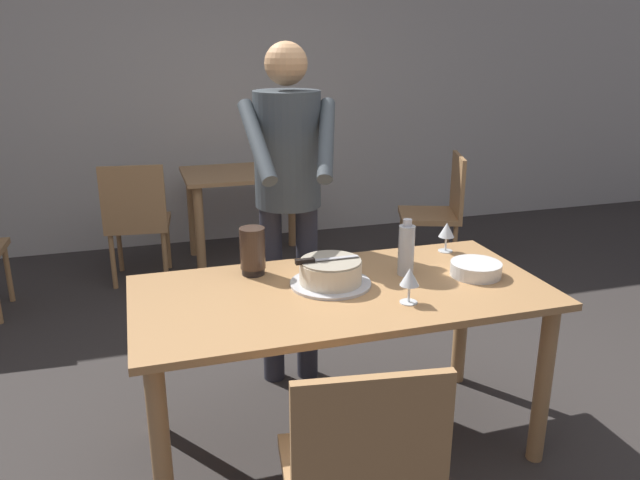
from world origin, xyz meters
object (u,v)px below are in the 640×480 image
at_px(main_dining_table, 342,313).
at_px(background_chair_0, 439,208).
at_px(plate_stack, 476,269).
at_px(water_bottle, 406,249).
at_px(background_table, 248,191).
at_px(wine_glass_near, 447,231).
at_px(wine_glass_far, 410,278).
at_px(person_cutting_cake, 288,181).
at_px(hurricane_lamp, 253,251).
at_px(chair_near_side, 360,475).
at_px(cake_knife, 314,260).
at_px(cake_on_platter, 331,273).
at_px(background_chair_2, 137,218).

relative_size(main_dining_table, background_chair_0, 1.88).
bearing_deg(plate_stack, water_bottle, 159.94).
distance_m(plate_stack, background_table, 2.59).
xyz_separation_m(wine_glass_near, background_chair_0, (0.81, 1.59, -0.36)).
relative_size(wine_glass_far, background_table, 0.14).
height_order(person_cutting_cake, background_chair_0, person_cutting_cake).
bearing_deg(background_chair_0, plate_stack, -113.59).
xyz_separation_m(hurricane_lamp, person_cutting_cake, (0.25, 0.35, 0.22)).
bearing_deg(hurricane_lamp, main_dining_table, -41.20).
relative_size(plate_stack, chair_near_side, 0.24).
height_order(plate_stack, wine_glass_far, wine_glass_far).
bearing_deg(plate_stack, cake_knife, 173.22).
relative_size(wine_glass_far, person_cutting_cake, 0.08).
relative_size(cake_on_platter, background_chair_0, 0.38).
bearing_deg(wine_glass_far, background_chair_2, 111.67).
bearing_deg(wine_glass_far, chair_near_side, -125.37).
bearing_deg(wine_glass_far, cake_knife, 139.24).
xyz_separation_m(hurricane_lamp, background_chair_2, (-0.47, 2.00, -0.37)).
bearing_deg(background_table, water_bottle, -84.32).
xyz_separation_m(plate_stack, chair_near_side, (-0.81, -0.76, -0.29)).
height_order(main_dining_table, wine_glass_near, wine_glass_near).
relative_size(cake_on_platter, person_cutting_cake, 0.20).
relative_size(cake_on_platter, plate_stack, 1.55).
xyz_separation_m(wine_glass_far, background_table, (-0.13, 2.70, -0.28)).
relative_size(plate_stack, background_table, 0.22).
relative_size(cake_on_platter, water_bottle, 1.36).
bearing_deg(hurricane_lamp, cake_knife, -45.59).
relative_size(person_cutting_cake, background_chair_2, 1.91).
height_order(main_dining_table, cake_knife, cake_knife).
xyz_separation_m(cake_knife, background_table, (0.18, 2.44, -0.29)).
xyz_separation_m(cake_on_platter, wine_glass_far, (0.23, -0.26, 0.05)).
height_order(background_table, background_chair_2, background_chair_2).
distance_m(wine_glass_far, person_cutting_cake, 0.90).
bearing_deg(water_bottle, person_cutting_cake, 125.04).
distance_m(wine_glass_far, background_table, 2.72).
relative_size(wine_glass_near, background_chair_0, 0.16).
height_order(wine_glass_near, hurricane_lamp, hurricane_lamp).
bearing_deg(cake_knife, hurricane_lamp, 134.41).
relative_size(cake_knife, chair_near_side, 0.30).
distance_m(cake_knife, person_cutting_cake, 0.61).
bearing_deg(plate_stack, wine_glass_far, -155.78).
bearing_deg(hurricane_lamp, cake_on_platter, -37.35).
distance_m(plate_stack, background_chair_0, 2.11).
bearing_deg(wine_glass_near, background_table, 104.15).
bearing_deg(chair_near_side, background_chair_0, 58.35).
distance_m(person_cutting_cake, background_table, 1.94).
distance_m(chair_near_side, background_chair_0, 3.15).
distance_m(wine_glass_far, water_bottle, 0.31).
distance_m(main_dining_table, cake_on_platter, 0.17).
height_order(cake_knife, wine_glass_near, wine_glass_near).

